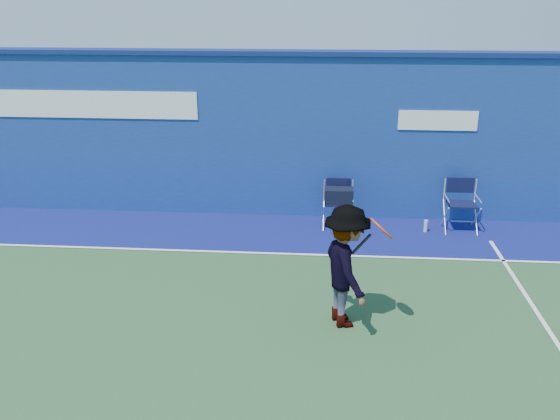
# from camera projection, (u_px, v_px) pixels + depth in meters

# --- Properties ---
(ground) EXTENTS (80.00, 80.00, 0.00)m
(ground) POSITION_uv_depth(u_px,v_px,m) (180.00, 367.00, 6.82)
(ground) COLOR #2A4E2A
(ground) RESTS_ON ground
(stadium_wall) EXTENTS (24.00, 0.50, 3.08)m
(stadium_wall) POSITION_uv_depth(u_px,v_px,m) (240.00, 134.00, 11.14)
(stadium_wall) COLOR navy
(stadium_wall) RESTS_ON ground
(out_of_bounds_strip) EXTENTS (24.00, 1.80, 0.01)m
(out_of_bounds_strip) POSITION_uv_depth(u_px,v_px,m) (234.00, 232.00, 10.65)
(out_of_bounds_strip) COLOR navy
(out_of_bounds_strip) RESTS_ON ground
(court_lines) EXTENTS (24.00, 12.00, 0.01)m
(court_lines) POSITION_uv_depth(u_px,v_px,m) (192.00, 338.00, 7.37)
(court_lines) COLOR white
(court_lines) RESTS_ON out_of_bounds_strip
(directors_chair_left) EXTENTS (0.52, 0.48, 0.87)m
(directors_chair_left) POSITION_uv_depth(u_px,v_px,m) (338.00, 208.00, 10.76)
(directors_chair_left) COLOR silver
(directors_chair_left) RESTS_ON ground
(directors_chair_right) EXTENTS (0.55, 0.50, 0.92)m
(directors_chair_right) POSITION_uv_depth(u_px,v_px,m) (460.00, 215.00, 10.64)
(directors_chair_right) COLOR silver
(directors_chair_right) RESTS_ON ground
(water_bottle) EXTENTS (0.07, 0.07, 0.23)m
(water_bottle) POSITION_uv_depth(u_px,v_px,m) (426.00, 226.00, 10.61)
(water_bottle) COLOR silver
(water_bottle) RESTS_ON ground
(tennis_player) EXTENTS (1.04, 1.18, 1.61)m
(tennis_player) POSITION_uv_depth(u_px,v_px,m) (346.00, 266.00, 7.46)
(tennis_player) COLOR #EA4738
(tennis_player) RESTS_ON ground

